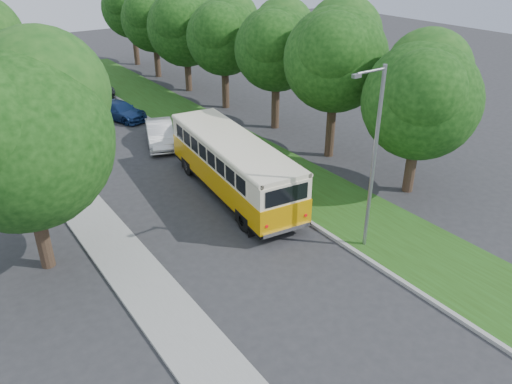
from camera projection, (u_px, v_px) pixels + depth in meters
ground at (252, 251)px, 21.66m from camera, size 120.00×120.00×0.00m
curb at (254, 186)px, 27.09m from camera, size 0.20×70.00×0.15m
grass_verge at (288, 176)px, 28.30m from camera, size 4.50×70.00×0.13m
sidewalk at (104, 234)px, 22.82m from camera, size 2.20×70.00×0.12m
treeline at (139, 40)px, 33.64m from camera, size 24.27×41.91×9.46m
lamppost_near at (373, 156)px, 19.97m from camera, size 1.71×0.16×8.00m
lamppost_far at (29, 92)px, 29.02m from camera, size 1.71×0.16×7.50m
warning_sign at (60, 151)px, 27.30m from camera, size 0.56×0.10×2.50m
vintage_bus at (233, 167)px, 25.69m from camera, size 3.93×10.89×3.16m
car_silver at (160, 135)px, 32.27m from camera, size 3.06×4.56×1.44m
car_white at (160, 133)px, 32.36m from camera, size 3.14×4.95×1.54m
car_blue at (120, 111)px, 36.91m from camera, size 3.43×4.94×1.33m
car_grey at (92, 88)px, 42.38m from camera, size 3.03×5.22×1.37m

